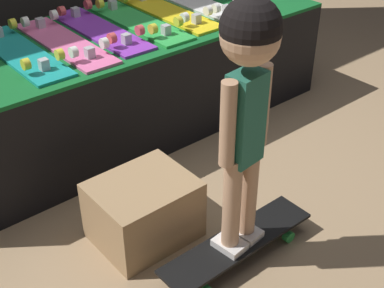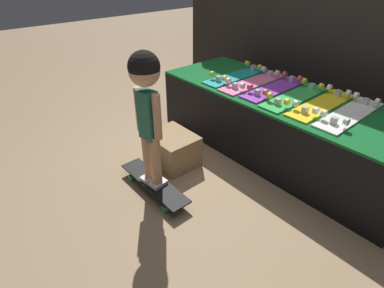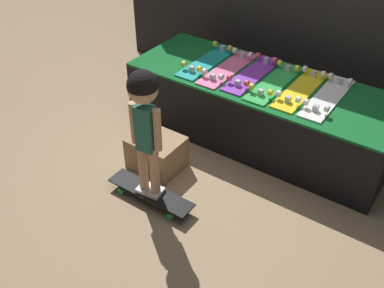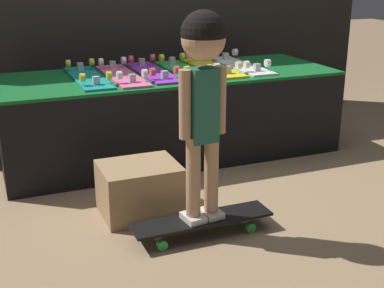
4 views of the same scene
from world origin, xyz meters
The scene contains 11 objects.
ground_plane centered at (0.00, 0.00, 0.00)m, with size 16.00×16.00×0.00m, color #9E7F5B.
display_rack centered at (0.00, 0.58, 0.30)m, with size 2.34×0.86×0.59m.
skateboard_teal_on_rack centered at (-0.57, 0.59, 0.61)m, with size 0.20×0.77×0.09m.
skateboard_pink_on_rack centered at (-0.34, 0.57, 0.61)m, with size 0.20×0.77×0.09m.
skateboard_purple_on_rack centered at (-0.11, 0.60, 0.61)m, with size 0.20×0.77×0.09m.
skateboard_green_on_rack centered at (0.11, 0.58, 0.61)m, with size 0.20×0.77×0.09m.
skateboard_yellow_on_rack centered at (0.34, 0.60, 0.61)m, with size 0.20×0.77×0.09m.
skateboard_white_on_rack centered at (0.57, 0.61, 0.61)m, with size 0.20×0.77×0.09m.
skateboard_on_floor centered at (-0.27, -0.65, 0.07)m, with size 0.73×0.18×0.09m.
child centered at (-0.27, -0.65, 0.82)m, with size 0.25×0.21×1.04m.
storage_box centered at (-0.49, -0.29, 0.14)m, with size 0.42×0.35×0.29m.
Camera 3 is at (1.45, -2.56, 2.46)m, focal length 42.00 mm.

